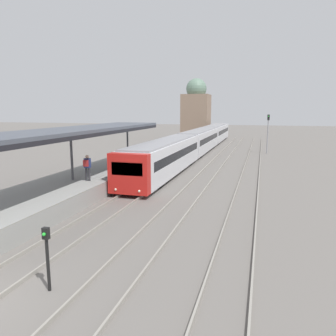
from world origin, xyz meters
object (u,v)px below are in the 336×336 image
Objects in this scene: train_near at (200,140)px; signal_mast_far at (268,129)px; person_on_platform at (87,166)px; signal_post_near at (47,252)px.

train_near is 9.77× the size of signal_mast_far.
person_on_platform is 0.34× the size of signal_mast_far.
train_near is at bearing -172.97° from signal_mast_far.
signal_mast_far is (6.73, 35.68, 1.87)m from signal_post_near.
train_near is (2.71, 24.22, -0.36)m from person_on_platform.
person_on_platform reaches higher than signal_post_near.
train_near is 8.76m from signal_mast_far.
person_on_platform is 11.37m from signal_post_near.
signal_post_near is (1.84, -34.62, -0.39)m from train_near.
signal_post_near is 36.35m from signal_mast_far.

